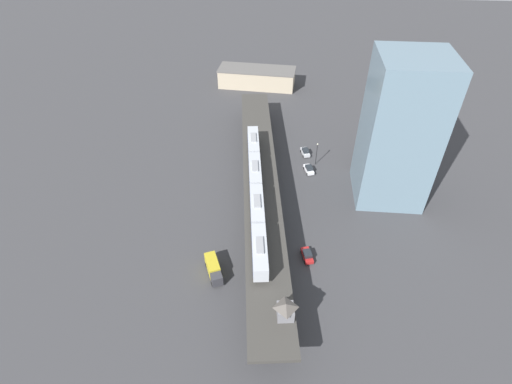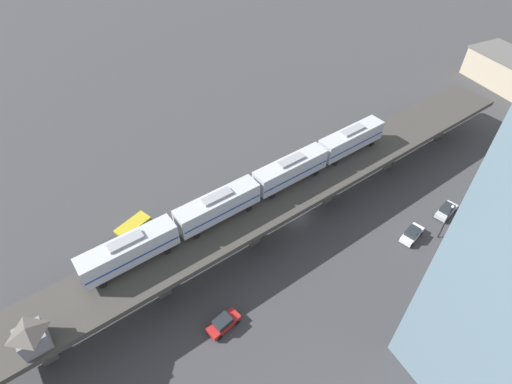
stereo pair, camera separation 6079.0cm
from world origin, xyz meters
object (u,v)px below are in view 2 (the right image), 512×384
street_lamp (447,219)px  street_car_silver (446,210)px  signal_hut (31,336)px  subway_train (256,187)px  delivery_truck (130,234)px  street_car_white (412,234)px  street_car_red (223,323)px

street_lamp → street_car_silver: bearing=121.8°
signal_hut → subway_train: bearing=104.0°
street_lamp → delivery_truck: bearing=-118.2°
street_car_silver → delivery_truck: bearing=-112.7°
signal_hut → street_lamp: (7.21, 54.38, -4.48)m
subway_train → street_car_white: subway_train is taller
signal_hut → delivery_truck: bearing=138.6°
subway_train → street_car_white: bearing=57.1°
subway_train → street_car_white: size_ratio=10.50×
subway_train → signal_hut: size_ratio=13.85×
subway_train → signal_hut: subway_train is taller
subway_train → street_lamp: size_ratio=7.17×
street_car_white → street_lamp: bearing=62.7°
signal_hut → street_car_silver: size_ratio=0.76×
delivery_truck → street_lamp: 46.86m
signal_hut → street_car_red: bearing=77.0°
street_car_silver → street_car_red: bearing=-89.9°
street_car_white → street_car_silver: bearing=96.2°
street_lamp → signal_hut: bearing=-97.6°
street_car_red → street_car_silver: (-0.10, 39.80, 0.00)m
delivery_truck → street_lamp: street_lamp is taller
signal_hut → street_car_silver: signal_hut is taller
signal_hut → street_car_silver: bearing=85.8°
subway_train → street_car_silver: (11.98, 28.38, -8.39)m
street_car_red → street_car_silver: size_ratio=1.00×
signal_hut → street_lamp: bearing=82.4°
street_car_white → street_car_silver: (-0.91, 8.45, 0.00)m
signal_hut → delivery_truck: 20.99m
signal_hut → street_car_white: size_ratio=0.76×
street_car_silver → signal_hut: bearing=-94.2°
delivery_truck → street_lamp: (22.11, 41.25, 2.35)m
street_car_white → street_lamp: size_ratio=0.68×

